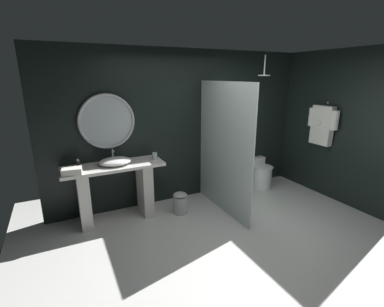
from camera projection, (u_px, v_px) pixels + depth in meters
ground_plane at (249, 248)px, 3.56m from camera, size 5.76×5.76×0.00m
back_wall_panel at (186, 126)px, 4.84m from camera, size 4.80×0.10×2.60m
side_wall_right at (333, 126)px, 4.86m from camera, size 0.10×2.47×2.60m
vanity_counter at (115, 187)px, 4.19m from camera, size 1.48×0.53×0.88m
vessel_sink at (115, 161)px, 4.08m from camera, size 0.47×0.39×0.20m
tumbler_cup at (155, 156)px, 4.34m from camera, size 0.08×0.08×0.11m
soap_dispenser at (78, 165)px, 3.83m from camera, size 0.06×0.06×0.16m
round_wall_mirror at (107, 122)px, 4.13m from camera, size 0.84×0.04×0.84m
shower_glass_panel at (224, 149)px, 4.34m from camera, size 0.02×1.50×2.08m
rain_shower_head at (264, 74)px, 4.70m from camera, size 0.21×0.21×0.34m
hanging_bathrobe at (322, 123)px, 4.90m from camera, size 0.20×0.59×0.76m
toilet at (260, 173)px, 5.51m from camera, size 0.42×0.57×0.56m
waste_bin at (180, 203)px, 4.44m from camera, size 0.23×0.23×0.35m
folded_hand_towel at (72, 171)px, 3.69m from camera, size 0.27×0.21×0.09m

